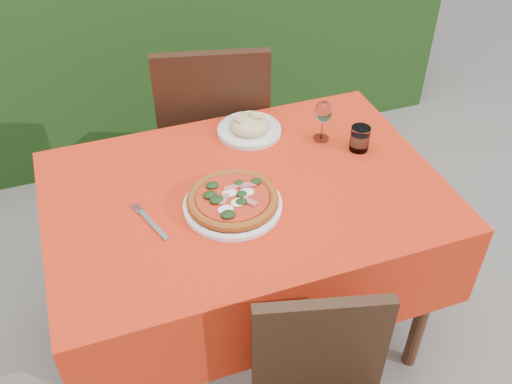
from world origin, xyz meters
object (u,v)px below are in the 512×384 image
object	(u,v)px
water_glass	(360,140)
pizza_plate	(233,201)
wine_glass	(323,113)
fork	(153,225)
chair_far	(214,132)
pasta_plate	(249,127)

from	to	relation	value
water_glass	pizza_plate	bearing A→B (deg)	-163.98
pizza_plate	water_glass	world-z (taller)	water_glass
wine_glass	fork	xyz separation A→B (m)	(-0.66, -0.24, -0.10)
chair_far	fork	distance (m)	0.81
chair_far	fork	bearing A→B (deg)	74.13
chair_far	wine_glass	distance (m)	0.60
pasta_plate	fork	bearing A→B (deg)	-139.47
chair_far	wine_glass	bearing A→B (deg)	135.35
pasta_plate	water_glass	world-z (taller)	water_glass
pizza_plate	pasta_plate	world-z (taller)	pasta_plate
pasta_plate	water_glass	bearing A→B (deg)	-34.57
pasta_plate	water_glass	xyz separation A→B (m)	(0.33, -0.22, 0.02)
wine_glass	pasta_plate	bearing A→B (deg)	151.37
pizza_plate	wine_glass	size ratio (longest dim) A/B	2.24
pasta_plate	fork	world-z (taller)	pasta_plate
chair_far	wine_glass	size ratio (longest dim) A/B	6.37
pizza_plate	wine_glass	xyz separation A→B (m)	(0.41, 0.25, 0.08)
chair_far	pizza_plate	xyz separation A→B (m)	(-0.13, -0.69, 0.21)
water_glass	fork	xyz separation A→B (m)	(-0.75, -0.14, -0.04)
pizza_plate	pasta_plate	size ratio (longest dim) A/B	1.48
pizza_plate	fork	distance (m)	0.25
water_glass	wine_glass	world-z (taller)	wine_glass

